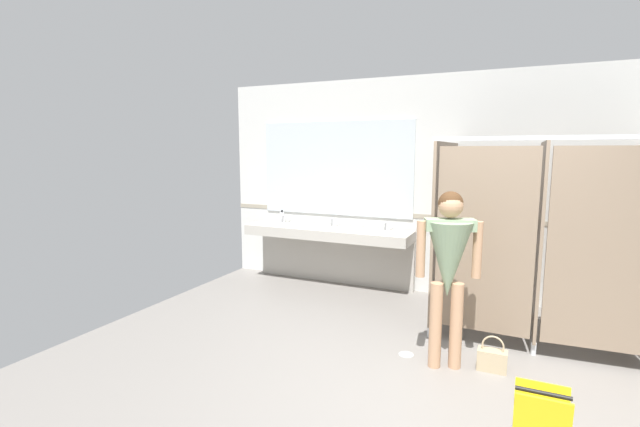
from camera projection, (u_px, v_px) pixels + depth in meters
ground_plane at (450, 419)px, 3.29m from camera, size 7.50×6.13×0.10m
wall_back at (488, 188)px, 5.62m from camera, size 7.50×0.12×2.91m
wall_back_tile_band at (486, 220)px, 5.62m from camera, size 7.50×0.01×0.06m
vanity_counter at (329, 242)px, 6.35m from camera, size 2.40×0.58×0.96m
mirror_panel at (335, 169)px, 6.39m from camera, size 2.30×0.02×1.35m
bathroom_stalls at (539, 235)px, 4.50m from camera, size 2.02×1.52×2.06m
person_standing at (449, 259)px, 3.84m from camera, size 0.53×0.51×1.59m
handbag at (492, 359)px, 3.90m from camera, size 0.25×0.13×0.32m
soap_dispenser at (282, 217)px, 6.72m from camera, size 0.07×0.07×0.19m
paper_cup at (368, 228)px, 5.90m from camera, size 0.07×0.07×0.11m
floor_drain_cover at (406, 354)px, 4.21m from camera, size 0.14×0.14×0.01m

